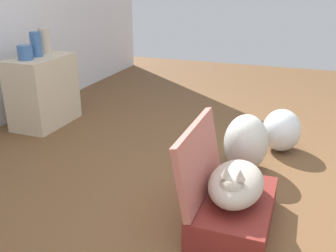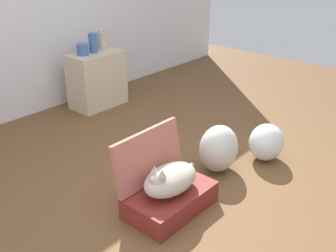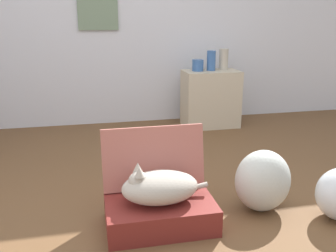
% 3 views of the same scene
% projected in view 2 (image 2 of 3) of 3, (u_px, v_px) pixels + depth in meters
% --- Properties ---
extents(ground_plane, '(7.68, 7.68, 0.00)m').
position_uv_depth(ground_plane, '(194.00, 185.00, 3.10)').
color(ground_plane, brown).
rests_on(ground_plane, ground).
extents(suitcase_base, '(0.63, 0.38, 0.16)m').
position_uv_depth(suitcase_base, '(170.00, 200.00, 2.80)').
color(suitcase_base, maroon).
rests_on(suitcase_base, ground).
extents(suitcase_lid, '(0.63, 0.11, 0.38)m').
position_uv_depth(suitcase_lid, '(149.00, 157.00, 2.80)').
color(suitcase_lid, '#B26356').
rests_on(suitcase_lid, suitcase_base).
extents(cat, '(0.52, 0.28, 0.24)m').
position_uv_depth(cat, '(169.00, 179.00, 2.72)').
color(cat, '#B2A899').
rests_on(cat, suitcase_base).
extents(plastic_bag_white, '(0.35, 0.30, 0.40)m').
position_uv_depth(plastic_bag_white, '(219.00, 149.00, 3.23)').
color(plastic_bag_white, silver).
rests_on(plastic_bag_white, ground).
extents(plastic_bag_clear, '(0.32, 0.29, 0.32)m').
position_uv_depth(plastic_bag_clear, '(266.00, 142.00, 3.41)').
color(plastic_bag_clear, silver).
rests_on(plastic_bag_clear, ground).
extents(side_table, '(0.60, 0.36, 0.62)m').
position_uv_depth(side_table, '(97.00, 80.00, 4.48)').
color(side_table, beige).
rests_on(side_table, ground).
extents(vase_tall, '(0.12, 0.12, 0.12)m').
position_uv_depth(vase_tall, '(82.00, 50.00, 4.23)').
color(vase_tall, '#38609E').
rests_on(vase_tall, side_table).
extents(vase_short, '(0.10, 0.10, 0.23)m').
position_uv_depth(vase_short, '(102.00, 39.00, 4.43)').
color(vase_short, '#B7AD99').
rests_on(vase_short, side_table).
extents(vase_round, '(0.09, 0.09, 0.21)m').
position_uv_depth(vase_round, '(93.00, 43.00, 4.31)').
color(vase_round, '#38609E').
rests_on(vase_round, side_table).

